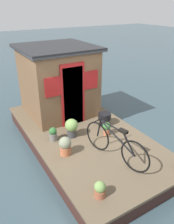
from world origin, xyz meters
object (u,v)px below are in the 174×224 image
bicycle (115,144)px  charcoal_grill (105,117)px  houseboat_cabin (58,80)px  potted_plant_mint (72,127)px  potted_plant_basil (53,134)px  potted_plant_lavender (100,189)px  potted_plant_rosemary (107,128)px  potted_plant_sage (65,146)px

bicycle → charcoal_grill: (1.42, -0.72, -0.15)m
houseboat_cabin → potted_plant_mint: bearing=166.6°
potted_plant_basil → potted_plant_lavender: potted_plant_basil is taller
potted_plant_rosemary → potted_plant_mint: 0.93m
houseboat_cabin → potted_plant_sage: bearing=158.4°
potted_plant_basil → charcoal_grill: bearing=-90.2°
potted_plant_lavender → houseboat_cabin: bearing=-13.6°
houseboat_cabin → potted_plant_rosemary: houseboat_cabin is taller
potted_plant_rosemary → charcoal_grill: size_ratio=1.00×
potted_plant_rosemary → potted_plant_basil: (0.49, 1.33, -0.02)m
potted_plant_mint → houseboat_cabin: bearing=-13.4°
potted_plant_lavender → charcoal_grill: charcoal_grill is taller
potted_plant_sage → charcoal_grill: (0.69, -1.60, 0.02)m
potted_plant_mint → charcoal_grill: size_ratio=1.37×
potted_plant_lavender → charcoal_grill: bearing=-36.9°
bicycle → charcoal_grill: 1.60m
bicycle → potted_plant_sage: 1.15m
potted_plant_rosemary → potted_plant_basil: potted_plant_rosemary is taller
charcoal_grill → houseboat_cabin: bearing=26.6°
potted_plant_sage → potted_plant_basil: size_ratio=1.23×
potted_plant_basil → charcoal_grill: potted_plant_basil is taller
houseboat_cabin → charcoal_grill: size_ratio=5.74×
potted_plant_mint → potted_plant_lavender: size_ratio=1.54×
houseboat_cabin → potted_plant_lavender: size_ratio=6.42×
houseboat_cabin → charcoal_grill: bearing=-153.4°
potted_plant_lavender → potted_plant_sage: bearing=-0.9°
bicycle → potted_plant_rosemary: 1.06m
charcoal_grill → potted_plant_sage: bearing=113.3°
bicycle → potted_plant_basil: 1.69m
houseboat_cabin → potted_plant_sage: 2.47m
houseboat_cabin → potted_plant_mint: 1.78m
potted_plant_sage → potted_plant_rosemary: bearing=-81.2°
potted_plant_basil → potted_plant_lavender: 2.17m
potted_plant_basil → potted_plant_mint: potted_plant_mint is taller
houseboat_cabin → potted_plant_mint: (-1.56, 0.37, -0.77)m
houseboat_cabin → potted_plant_sage: houseboat_cabin is taller
potted_plant_basil → houseboat_cabin: bearing=-30.4°
houseboat_cabin → potted_plant_lavender: houseboat_cabin is taller
bicycle → potted_plant_basil: bicycle is taller
potted_plant_sage → potted_plant_lavender: (-1.47, 0.02, -0.07)m
potted_plant_sage → potted_plant_basil: bearing=0.7°
potted_plant_sage → potted_plant_lavender: size_ratio=1.37×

